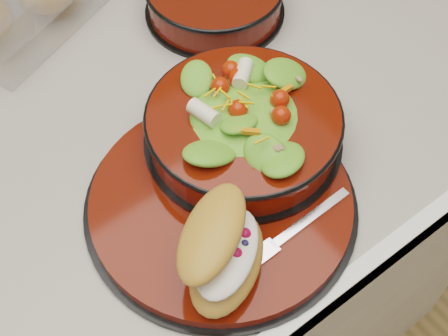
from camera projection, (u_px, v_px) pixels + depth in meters
island_counter at (161, 260)px, 1.20m from camera, size 1.24×0.74×0.90m
dinner_plate at (222, 202)px, 0.73m from camera, size 0.32×0.32×0.02m
salad_bowl at (244, 121)px, 0.75m from camera, size 0.25×0.25×0.10m
croissant at (223, 250)px, 0.64m from camera, size 0.15×0.15×0.08m
fork at (297, 228)px, 0.70m from camera, size 0.15×0.02×0.00m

